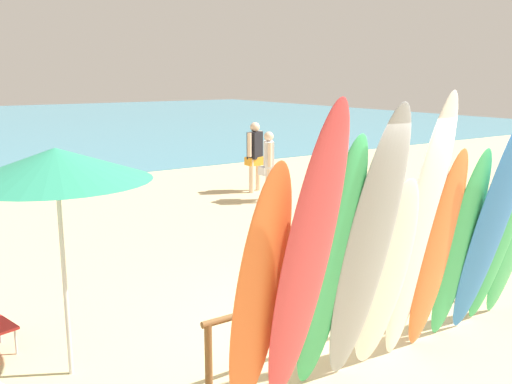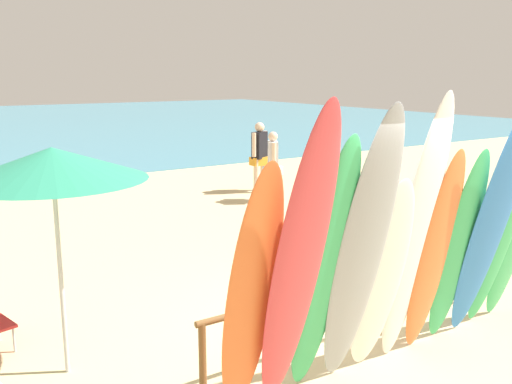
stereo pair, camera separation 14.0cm
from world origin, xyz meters
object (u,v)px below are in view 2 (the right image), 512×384
Objects in this scene: surfboard_orange_0 at (252,294)px; beach_umbrella at (52,164)px; surfboard_green_2 at (324,271)px; surfboard_orange_6 at (434,253)px; surfboard_white_5 at (416,234)px; surfboard_grey_3 at (361,253)px; surfboard_white_4 at (381,277)px; surfboard_green_9 at (504,225)px; surfboard_rack at (367,289)px; surfboard_green_7 at (458,248)px; beachgoer_midbeach at (273,161)px; surfboard_red_1 at (298,265)px; surfboard_blue_8 at (493,220)px; beachgoer_by_water at (260,152)px.

surfboard_orange_0 is 2.21m from beach_umbrella.
surfboard_orange_6 is at bearing 1.37° from surfboard_green_2.
surfboard_white_5 is at bearing -30.63° from beach_umbrella.
surfboard_grey_3 reaches higher than surfboard_green_2.
surfboard_orange_0 is at bearing -178.44° from surfboard_white_4.
surfboard_green_9 is at bearing -3.29° from surfboard_white_5.
surfboard_white_4 is (0.74, 0.04, -0.22)m from surfboard_green_2.
surfboard_rack is 1.64× the size of surfboard_green_2.
surfboard_green_7 is at bearing 178.20° from surfboard_green_9.
beachgoer_midbeach is at bearing 63.68° from surfboard_rack.
surfboard_grey_3 is at bearing -0.52° from surfboard_red_1.
surfboard_orange_6 is 0.79× the size of surfboard_blue_8.
surfboard_white_5 is at bearing -174.43° from surfboard_orange_6.
surfboard_green_2 is at bearing -174.22° from surfboard_white_4.
surfboard_white_5 is (0.78, 0.07, 0.03)m from surfboard_grey_3.
surfboard_green_2 is 0.91× the size of surfboard_grey_3.
surfboard_grey_3 is 1.24× the size of beach_umbrella.
beachgoer_midbeach is at bearing 64.89° from surfboard_orange_6.
surfboard_green_7 is (0.38, 0.01, -0.01)m from surfboard_orange_6.
beach_umbrella is (-6.03, -5.17, 1.15)m from beachgoer_midbeach.
surfboard_rack is at bearing 121.17° from surfboard_orange_6.
surfboard_blue_8 is 7.29m from beachgoer_midbeach.
surfboard_orange_0 is at bearing 174.27° from beachgoer_midbeach.
surfboard_white_5 is at bearing 179.31° from surfboard_blue_8.
beachgoer_by_water is at bearing 51.40° from surfboard_orange_0.
surfboard_rack is 1.05m from surfboard_green_7.
surfboard_green_9 is 1.14× the size of beach_umbrella.
surfboard_blue_8 is (2.90, -0.16, 0.24)m from surfboard_orange_0.
surfboard_rack is 1.47× the size of surfboard_white_5.
surfboard_green_2 is at bearing -178.43° from surfboard_blue_8.
surfboard_green_9 is (0.70, -0.05, 0.16)m from surfboard_green_7.
beachgoer_by_water is at bearing 12.24° from beachgoer_midbeach.
surfboard_orange_0 is 1.34× the size of beachgoer_by_water.
beach_umbrella is at bearing 145.67° from surfboard_white_5.
surfboard_blue_8 is 4.45m from beach_umbrella.
surfboard_orange_6 is 3.82m from beach_umbrella.
surfboard_blue_8 reaches higher than surfboard_rack.
surfboard_white_4 is (-0.38, -0.56, 0.39)m from surfboard_rack.
surfboard_orange_6 is (1.50, 0.05, -0.12)m from surfboard_green_2.
beach_umbrella reaches higher than surfboard_white_4.
surfboard_white_5 reaches higher than surfboard_green_9.
beachgoer_midbeach is at bearing 57.86° from surfboard_green_2.
beach_umbrella is at bearing 135.42° from surfboard_green_2.
surfboard_red_1 reaches higher than surfboard_rack.
surfboard_orange_6 is (1.85, 0.15, -0.27)m from surfboard_red_1.
surfboard_orange_6 is (0.76, 0.01, 0.10)m from surfboard_white_4.
surfboard_green_7 is at bearing 159.73° from surfboard_blue_8.
surfboard_green_2 reaches higher than beach_umbrella.
surfboard_rack is at bearing 27.76° from surfboard_green_2.
surfboard_orange_6 is (0.38, -0.55, 0.49)m from surfboard_rack.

